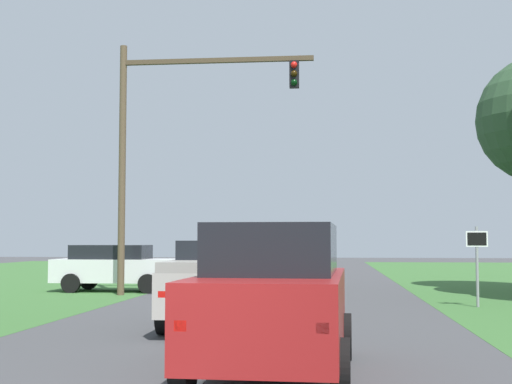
{
  "coord_description": "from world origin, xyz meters",
  "views": [
    {
      "loc": [
        1.75,
        -6.17,
        1.87
      ],
      "look_at": [
        -0.5,
        15.37,
        3.33
      ],
      "focal_mm": 50.09,
      "sensor_mm": 36.0,
      "label": 1
    }
  ],
  "objects": [
    {
      "name": "ground_plane",
      "position": [
        0.0,
        9.8,
        0.0
      ],
      "size": [
        120.0,
        120.0,
        0.0
      ],
      "primitive_type": "plane",
      "color": "#424244"
    },
    {
      "name": "red_suv_near",
      "position": [
        0.96,
        3.89,
        1.08
      ],
      "size": [
        2.24,
        4.63,
        2.09
      ],
      "color": "maroon",
      "rests_on": "ground_plane"
    },
    {
      "name": "pickup_truck_lead",
      "position": [
        -0.52,
        9.35,
        0.96
      ],
      "size": [
        2.25,
        5.48,
        1.85
      ],
      "color": "#B7B2A8",
      "rests_on": "ground_plane"
    },
    {
      "name": "traffic_light",
      "position": [
        -3.77,
        17.55,
        5.55
      ],
      "size": [
        6.69,
        0.4,
        8.59
      ],
      "color": "brown",
      "rests_on": "ground_plane"
    },
    {
      "name": "keep_moving_sign",
      "position": [
        5.82,
        14.38,
        1.44
      ],
      "size": [
        0.6,
        0.09,
        2.25
      ],
      "color": "gray",
      "rests_on": "ground_plane"
    },
    {
      "name": "crossing_suv_far",
      "position": [
        -6.06,
        19.31,
        0.9
      ],
      "size": [
        4.48,
        2.08,
        1.68
      ],
      "color": "silver",
      "rests_on": "ground_plane"
    }
  ]
}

